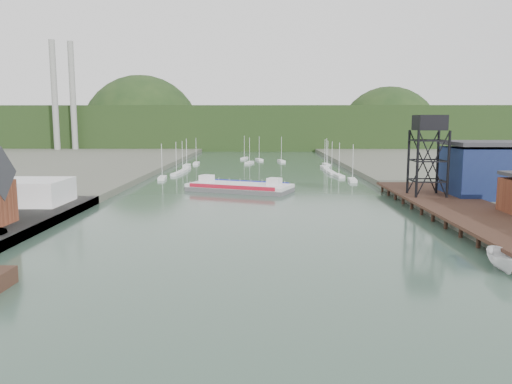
{
  "coord_description": "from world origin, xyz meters",
  "views": [
    {
      "loc": [
        1.81,
        -41.78,
        16.85
      ],
      "look_at": [
        0.75,
        49.07,
        4.0
      ],
      "focal_mm": 35.0,
      "sensor_mm": 36.0,
      "label": 1
    }
  ],
  "objects": [
    {
      "name": "chain_ferry",
      "position": [
        -3.61,
        78.89,
        1.03
      ],
      "size": [
        26.97,
        18.45,
        3.61
      ],
      "rotation": [
        0.0,
        0.0,
        -0.37
      ],
      "color": "#535356",
      "rests_on": "ground"
    },
    {
      "name": "motorboat",
      "position": [
        29.02,
        13.03,
        1.29
      ],
      "size": [
        3.23,
        6.9,
        2.57
      ],
      "primitive_type": "imported",
      "rotation": [
        0.0,
        0.0,
        -0.11
      ],
      "color": "silver",
      "rests_on": "ground"
    },
    {
      "name": "white_shed",
      "position": [
        -44.0,
        50.0,
        3.85
      ],
      "size": [
        18.0,
        12.0,
        4.5
      ],
      "primitive_type": "cube",
      "color": "silver",
      "rests_on": "west_quay"
    },
    {
      "name": "smokestacks",
      "position": [
        -106.0,
        232.5,
        30.0
      ],
      "size": [
        11.2,
        8.2,
        60.0
      ],
      "color": "gray",
      "rests_on": "ground"
    },
    {
      "name": "lift_tower",
      "position": [
        35.0,
        58.0,
        15.65
      ],
      "size": [
        6.5,
        6.5,
        16.0
      ],
      "color": "black",
      "rests_on": "east_pier"
    },
    {
      "name": "ground",
      "position": [
        0.0,
        0.0,
        0.0
      ],
      "size": [
        600.0,
        600.0,
        0.0
      ],
      "primitive_type": "plane",
      "color": "#2D4639",
      "rests_on": "ground"
    },
    {
      "name": "blue_shed",
      "position": [
        50.0,
        60.0,
        7.06
      ],
      "size": [
        20.5,
        14.5,
        11.3
      ],
      "color": "#0D0F3B",
      "rests_on": "east_land"
    },
    {
      "name": "east_pier",
      "position": [
        37.0,
        45.0,
        1.9
      ],
      "size": [
        14.0,
        70.0,
        2.45
      ],
      "color": "black",
      "rests_on": "ground"
    },
    {
      "name": "marina_sailboats",
      "position": [
        0.08,
        138.46,
        0.35
      ],
      "size": [
        57.71,
        92.65,
        0.9
      ],
      "color": "silver",
      "rests_on": "ground"
    },
    {
      "name": "distant_hills",
      "position": [
        -3.98,
        301.35,
        10.38
      ],
      "size": [
        500.0,
        120.0,
        80.0
      ],
      "color": "black",
      "rests_on": "ground"
    }
  ]
}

